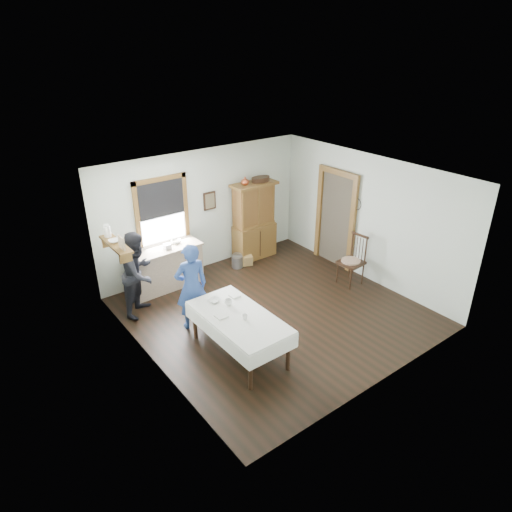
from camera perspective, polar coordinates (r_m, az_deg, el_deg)
name	(u,v)px	position (r m, az deg, el deg)	size (l,w,h in m)	color
room	(276,249)	(8.23, 2.47, 0.89)	(5.01, 5.01, 2.70)	black
window	(162,208)	(9.56, -11.70, 5.85)	(1.18, 0.07, 1.48)	white
doorway	(336,216)	(10.44, 9.96, 4.98)	(0.09, 1.14, 2.22)	#4B4336
wall_shelf	(115,242)	(8.31, -17.24, 1.64)	(0.24, 1.00, 0.44)	brown
framed_picture	(210,201)	(10.10, -5.79, 6.86)	(0.30, 0.04, 0.40)	black
rug_beater	(357,198)	(9.91, 12.48, 7.04)	(0.27, 0.27, 0.01)	black
work_counter	(165,268)	(9.69, -11.30, -1.46)	(1.58, 0.60, 0.90)	tan
china_hutch	(254,221)	(10.67, -0.22, 4.41)	(1.07, 0.51, 1.82)	brown
dining_table	(239,335)	(7.64, -2.12, -9.80)	(0.97, 1.85, 0.74)	white
spindle_chair	(351,260)	(9.80, 11.82, -0.52)	(0.51, 0.51, 1.11)	black
pail	(237,262)	(10.47, -2.37, -0.72)	(0.25, 0.25, 0.27)	gray
wicker_basket	(244,260)	(10.60, -1.52, -0.49)	(0.37, 0.26, 0.22)	#A18549
woman_blue	(192,290)	(8.18, -8.05, -4.17)	(0.56, 0.36, 1.52)	navy
figure_dark	(139,276)	(8.80, -14.41, -2.46)	(0.74, 0.58, 1.53)	black
table_cup_a	(228,302)	(7.69, -3.48, -5.78)	(0.13, 0.13, 0.10)	white
table_cup_b	(245,317)	(7.32, -1.41, -7.64)	(0.09, 0.09, 0.09)	white
table_bowl	(214,300)	(7.81, -5.24, -5.53)	(0.22, 0.22, 0.06)	white
counter_book	(171,245)	(9.60, -10.57, 1.42)	(0.16, 0.21, 0.02)	#71664B
counter_bowl	(176,241)	(9.68, -9.93, 1.82)	(0.21, 0.21, 0.07)	white
shelf_bowl	(114,241)	(8.31, -17.30, 1.82)	(0.22, 0.22, 0.05)	white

